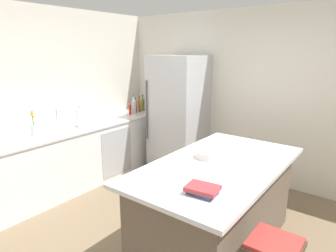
{
  "coord_description": "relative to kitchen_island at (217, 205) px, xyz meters",
  "views": [
    {
      "loc": [
        1.55,
        -2.08,
        2.0
      ],
      "look_at": [
        -0.78,
        0.99,
        1.0
      ],
      "focal_mm": 31.5,
      "sensor_mm": 36.0,
      "label": 1
    }
  ],
  "objects": [
    {
      "name": "wine_bottle",
      "position": [
        -2.28,
        1.61,
        0.58
      ],
      "size": [
        0.06,
        0.06,
        0.35
      ],
      "color": "#19381E",
      "rests_on": "counter_run_left"
    },
    {
      "name": "kitchen_island",
      "position": [
        0.0,
        0.0,
        0.0
      ],
      "size": [
        1.1,
        1.98,
        0.91
      ],
      "color": "brown",
      "rests_on": "ground_plane"
    },
    {
      "name": "wall_rear",
      "position": [
        -0.31,
        1.87,
        0.84
      ],
      "size": [
        6.0,
        0.1,
        2.6
      ],
      "primitive_type": "cube",
      "color": "silver",
      "rests_on": "ground_plane"
    },
    {
      "name": "ground_plane",
      "position": [
        -0.31,
        -0.38,
        -0.46
      ],
      "size": [
        7.2,
        7.2,
        0.0
      ],
      "primitive_type": "plane",
      "color": "#7A664C"
    },
    {
      "name": "olive_oil_bottle",
      "position": [
        -2.37,
        1.53,
        0.56
      ],
      "size": [
        0.06,
        0.06,
        0.3
      ],
      "color": "olive",
      "rests_on": "counter_run_left"
    },
    {
      "name": "flower_vase",
      "position": [
        -2.4,
        -0.56,
        0.54
      ],
      "size": [
        0.09,
        0.09,
        0.34
      ],
      "color": "silver",
      "rests_on": "counter_run_left"
    },
    {
      "name": "sink_faucet",
      "position": [
        -2.42,
        -0.19,
        0.59
      ],
      "size": [
        0.15,
        0.05,
        0.3
      ],
      "color": "silver",
      "rests_on": "counter_run_left"
    },
    {
      "name": "paper_towel_roll",
      "position": [
        -2.34,
        0.11,
        0.57
      ],
      "size": [
        0.14,
        0.14,
        0.31
      ],
      "color": "gray",
      "rests_on": "counter_run_left"
    },
    {
      "name": "hot_sauce_bottle",
      "position": [
        -2.32,
        1.15,
        0.53
      ],
      "size": [
        0.05,
        0.05,
        0.25
      ],
      "color": "red",
      "rests_on": "counter_run_left"
    },
    {
      "name": "counter_run_left",
      "position": [
        -2.38,
        0.15,
        -0.01
      ],
      "size": [
        0.69,
        3.18,
        0.9
      ],
      "color": "white",
      "rests_on": "ground_plane"
    },
    {
      "name": "mixing_bowl",
      "position": [
        -0.16,
        0.07,
        0.49
      ],
      "size": [
        0.25,
        0.25,
        0.07
      ],
      "color": "silver",
      "rests_on": "kitchen_island"
    },
    {
      "name": "wall_left",
      "position": [
        -2.76,
        -0.38,
        0.84
      ],
      "size": [
        0.1,
        6.0,
        2.6
      ],
      "primitive_type": "cube",
      "color": "silver",
      "rests_on": "ground_plane"
    },
    {
      "name": "vinegar_bottle",
      "position": [
        -2.37,
        1.44,
        0.55
      ],
      "size": [
        0.05,
        0.05,
        0.29
      ],
      "color": "#994C23",
      "rests_on": "counter_run_left"
    },
    {
      "name": "cookbook_stack",
      "position": [
        0.2,
        -0.64,
        0.49
      ],
      "size": [
        0.27,
        0.22,
        0.06
      ],
      "color": "#334770",
      "rests_on": "kitchen_island"
    },
    {
      "name": "whiskey_bottle",
      "position": [
        -2.4,
        1.35,
        0.55
      ],
      "size": [
        0.08,
        0.08,
        0.27
      ],
      "color": "brown",
      "rests_on": "counter_run_left"
    },
    {
      "name": "soda_bottle",
      "position": [
        -2.32,
        1.23,
        0.56
      ],
      "size": [
        0.08,
        0.08,
        0.32
      ],
      "color": "silver",
      "rests_on": "counter_run_left"
    },
    {
      "name": "refrigerator",
      "position": [
        -1.5,
        1.45,
        0.5
      ],
      "size": [
        0.79,
        0.78,
        1.92
      ],
      "color": "#B7BABF",
      "rests_on": "ground_plane"
    }
  ]
}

